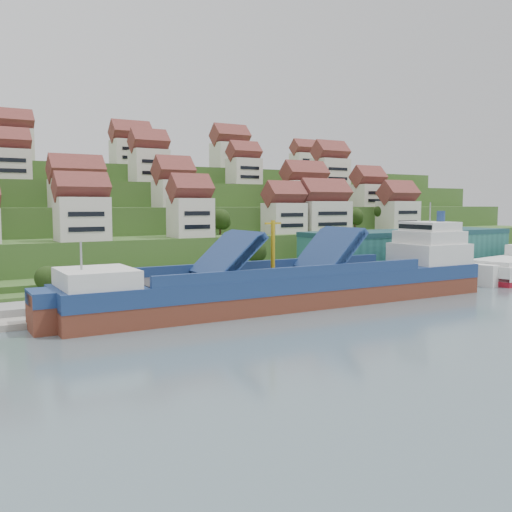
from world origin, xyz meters
TOP-DOWN VIEW (x-y plane):
  - ground at (0.00, 0.00)m, footprint 300.00×300.00m
  - quay at (20.00, 15.00)m, footprint 180.00×14.00m
  - hillside at (0.00, 103.55)m, footprint 260.00×128.00m
  - hillside_village at (-0.06, 60.47)m, footprint 157.39×62.73m
  - hillside_trees at (-13.28, 45.39)m, footprint 144.00×62.00m
  - warehouse at (52.00, 17.00)m, footprint 60.00×15.00m
  - flagpole at (18.11, 10.00)m, footprint 1.28×0.16m
  - cargo_ship at (5.37, -1.45)m, footprint 85.98×15.14m

SIDE VIEW (x-z plane):
  - ground at x=0.00m, z-range 0.00..0.00m
  - quay at x=20.00m, z-range 0.00..2.20m
  - cargo_ship at x=5.37m, z-range -5.99..13.12m
  - flagpole at x=18.11m, z-range 2.88..10.88m
  - warehouse at x=52.00m, z-range 2.20..12.20m
  - hillside at x=0.00m, z-range -4.84..26.16m
  - hillside_trees at x=-13.28m, z-range 1.99..31.77m
  - hillside_village at x=-0.06m, z-range 9.82..38.90m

